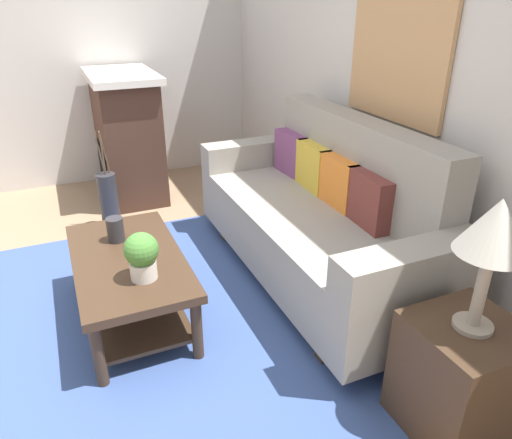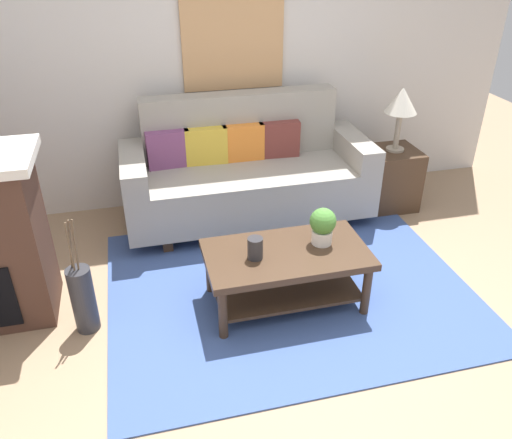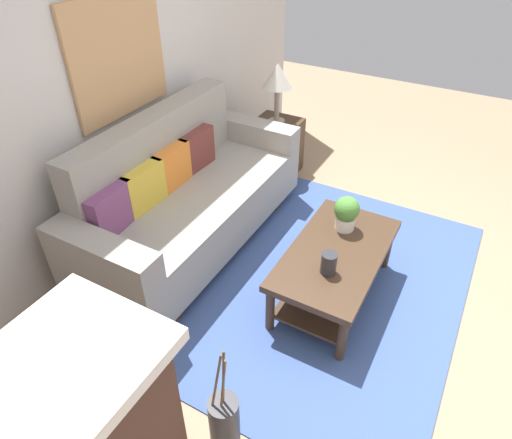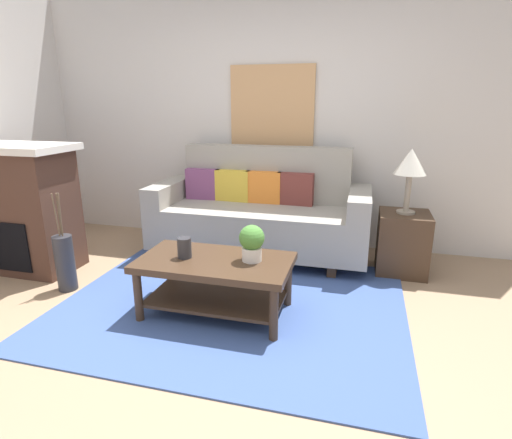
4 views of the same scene
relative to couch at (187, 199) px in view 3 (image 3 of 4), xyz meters
The scene contains 18 objects.
ground_plane 1.67m from the couch, 87.99° to the right, with size 9.25×9.25×0.00m, color #9E7F60.
wall_back 1.07m from the couch, 84.00° to the left, with size 5.25×0.10×2.70m, color silver.
area_rug 1.19m from the couch, 87.08° to the right, with size 2.59×2.06×0.01m, color #3D5693.
couch is the anchor object (origin of this frame).
throw_pillow_plum 0.71m from the couch, 169.02° to the left, with size 0.36×0.12×0.32m, color #7A4270.
throw_pillow_mustard 0.43m from the couch, 158.78° to the left, with size 0.36×0.12×0.32m, color gold.
throw_pillow_orange 0.28m from the couch, 90.00° to the left, with size 0.36×0.12×0.32m, color orange.
throw_pillow_maroon 0.43m from the couch, 21.22° to the left, with size 0.36×0.12×0.32m, color brown.
coffee_table 1.27m from the couch, 90.78° to the right, with size 1.10×0.60×0.43m.
tabletop_vase 1.31m from the couch, 100.60° to the right, with size 0.10×0.10×0.15m, color #2D2D33.
potted_plant_tabletop 1.25m from the couch, 78.58° to the right, with size 0.18×0.18×0.26m.
side_table 1.37m from the couch, ahead, with size 0.44×0.44×0.56m, color #422D1E.
table_lamp 1.47m from the couch, ahead, with size 0.28×0.28×0.57m.
floor_vase 1.82m from the couch, 138.57° to the right, with size 0.15×0.15×0.47m, color #2D2D33.
floor_vase_branch_a 1.81m from the couch, 138.15° to the right, with size 0.01×0.01×0.36m, color brown.
floor_vase_branch_b 1.82m from the couch, 139.19° to the right, with size 0.01×0.01×0.36m, color brown.
floor_vase_branch_c 1.85m from the couch, 138.37° to the right, with size 0.01×0.01×0.36m, color brown.
framed_painting 1.14m from the couch, 90.00° to the left, with size 0.88×0.03×0.82m, color tan.
Camera 3 is at (-2.38, -0.31, 2.44)m, focal length 31.72 mm.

